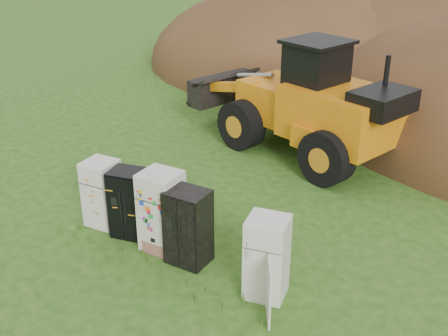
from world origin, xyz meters
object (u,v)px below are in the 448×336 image
Objects in this scene: fridge_sticker at (162,211)px; fridge_open_door at (267,257)px; fridge_leftmost at (102,193)px; wheel_loader at (291,94)px; fridge_dark_mid at (188,227)px; fridge_black_side at (131,203)px.

fridge_sticker is 2.80m from fridge_open_door.
wheel_loader is (1.20, 6.84, 0.98)m from fridge_leftmost.
wheel_loader is (-1.49, 6.85, 0.96)m from fridge_dark_mid.
wheel_loader reaches higher than fridge_dark_mid.
fridge_dark_mid reaches higher than fridge_leftmost.
fridge_dark_mid is (2.69, -0.02, 0.02)m from fridge_leftmost.
fridge_black_side is 0.97× the size of fridge_dark_mid.
fridge_open_door is at bearing -9.24° from fridge_leftmost.
fridge_black_side is at bearing -5.98° from fridge_leftmost.
fridge_black_side is at bearing 172.13° from fridge_dark_mid.
fridge_black_side is at bearing -80.40° from wheel_loader.
wheel_loader is at bearing 70.86° from fridge_leftmost.
fridge_open_door is 0.23× the size of wheel_loader.
fridge_dark_mid is (1.79, -0.07, 0.03)m from fridge_black_side.
fridge_leftmost is at bearing 165.84° from fridge_black_side.
fridge_open_door is at bearing -8.14° from fridge_sticker.
fridge_black_side is 6.87m from wheel_loader.
wheel_loader is (0.30, 6.79, 0.99)m from fridge_black_side.
fridge_dark_mid is at bearing -19.45° from fridge_black_side.
fridge_leftmost is 0.90m from fridge_black_side.
fridge_black_side is 0.95× the size of fridge_open_door.
fridge_leftmost is 7.01m from wheel_loader.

